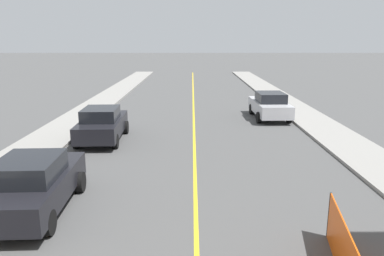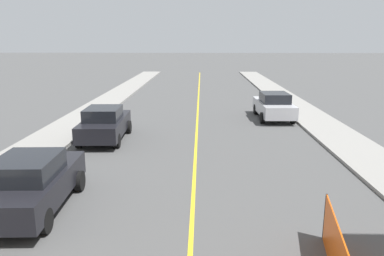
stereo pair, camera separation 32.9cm
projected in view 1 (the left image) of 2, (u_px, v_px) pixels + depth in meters
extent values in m
cube|color=gold|center=(195.00, 131.00, 19.54)|extent=(0.12, 70.23, 0.01)
cube|color=gray|center=(64.00, 129.00, 19.55)|extent=(2.41, 70.23, 0.13)
cube|color=gray|center=(327.00, 130.00, 19.50)|extent=(2.41, 70.23, 0.13)
cylinder|color=#262626|center=(330.00, 215.00, 8.92)|extent=(0.05, 0.05, 1.14)
cube|color=black|center=(36.00, 187.00, 10.30)|extent=(1.99, 4.38, 0.72)
cube|color=black|center=(30.00, 168.00, 9.95)|extent=(1.62, 2.00, 0.55)
cylinder|color=black|center=(27.00, 182.00, 11.69)|extent=(0.25, 0.65, 0.64)
cylinder|color=black|center=(82.00, 182.00, 11.68)|extent=(0.25, 0.65, 0.64)
cylinder|color=black|center=(50.00, 222.00, 9.09)|extent=(0.25, 0.65, 0.64)
cube|color=black|center=(104.00, 126.00, 17.55)|extent=(1.97, 4.37, 0.72)
cube|color=black|center=(102.00, 114.00, 17.19)|extent=(1.61, 1.99, 0.55)
cylinder|color=black|center=(93.00, 127.00, 18.93)|extent=(0.25, 0.65, 0.64)
cylinder|color=black|center=(127.00, 127.00, 18.92)|extent=(0.25, 0.65, 0.64)
cylinder|color=black|center=(78.00, 141.00, 16.33)|extent=(0.25, 0.65, 0.64)
cylinder|color=black|center=(117.00, 141.00, 16.33)|extent=(0.25, 0.65, 0.64)
cube|color=#B7B7BC|center=(271.00, 107.00, 22.45)|extent=(1.92, 4.35, 0.72)
cube|color=black|center=(272.00, 97.00, 22.10)|extent=(1.59, 1.98, 0.55)
cylinder|color=black|center=(253.00, 109.00, 23.83)|extent=(0.24, 0.65, 0.64)
cylinder|color=black|center=(280.00, 109.00, 23.83)|extent=(0.24, 0.65, 0.64)
cylinder|color=black|center=(260.00, 118.00, 21.24)|extent=(0.24, 0.65, 0.64)
cylinder|color=black|center=(290.00, 118.00, 21.23)|extent=(0.24, 0.65, 0.64)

